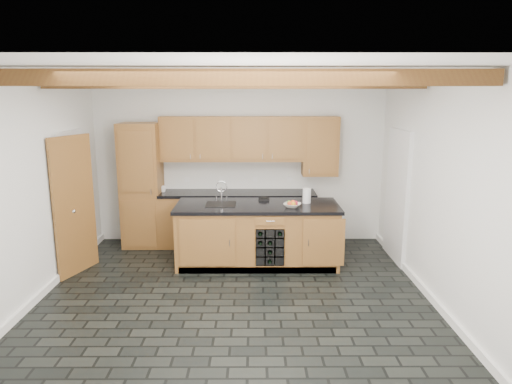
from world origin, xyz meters
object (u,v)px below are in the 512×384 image
at_px(fruit_bowl, 292,205).
at_px(paper_towel, 307,196).
at_px(island, 258,234).
at_px(kitchen_scale, 264,199).

bearing_deg(fruit_bowl, paper_towel, 48.94).
relative_size(island, fruit_bowl, 10.04).
bearing_deg(island, paper_towel, 8.54).
bearing_deg(island, kitchen_scale, 70.91).
relative_size(island, paper_towel, 11.32).
bearing_deg(paper_towel, island, -171.46).
xyz_separation_m(island, kitchen_scale, (0.10, 0.29, 0.49)).
bearing_deg(paper_towel, kitchen_scale, 164.96).
bearing_deg(fruit_bowl, kitchen_scale, 131.77).
relative_size(fruit_bowl, paper_towel, 1.13).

